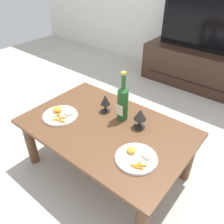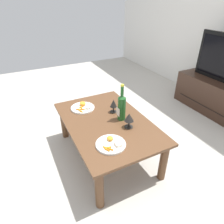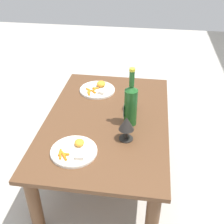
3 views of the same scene
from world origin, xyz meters
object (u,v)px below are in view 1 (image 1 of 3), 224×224
at_px(tv_stand, 194,68).
at_px(goblet_left, 105,101).
at_px(tv_screen, 204,23).
at_px(wine_bottle, 123,102).
at_px(dining_table, 106,134).
at_px(dinner_plate_right, 136,158).
at_px(dinner_plate_left, 60,115).
at_px(goblet_right, 140,115).

height_order(tv_stand, goblet_left, goblet_left).
bearing_deg(tv_screen, wine_bottle, -86.55).
height_order(dining_table, tv_stand, tv_stand).
relative_size(goblet_left, dinner_plate_right, 0.57).
xyz_separation_m(wine_bottle, dinner_plate_left, (-0.36, -0.26, -0.13)).
relative_size(wine_bottle, goblet_right, 2.49).
bearing_deg(dining_table, goblet_left, 131.64).
xyz_separation_m(dining_table, dinner_plate_left, (-0.33, -0.12, 0.08)).
xyz_separation_m(dining_table, tv_stand, (-0.07, 1.76, -0.12)).
bearing_deg(wine_bottle, goblet_left, -176.80).
bearing_deg(goblet_left, tv_stand, 88.12).
bearing_deg(tv_stand, goblet_right, -81.32).
bearing_deg(goblet_right, wine_bottle, 176.80).
xyz_separation_m(goblet_right, dinner_plate_right, (0.15, -0.26, -0.09)).
relative_size(wine_bottle, dinner_plate_right, 1.46).
xyz_separation_m(dining_table, wine_bottle, (0.03, 0.14, 0.21)).
bearing_deg(dining_table, dinner_plate_right, -20.11).
bearing_deg(goblet_right, dining_table, -143.16).
bearing_deg(dinner_plate_left, tv_stand, 81.92).
xyz_separation_m(tv_stand, dinner_plate_right, (0.40, -1.88, 0.20)).
distance_m(dining_table, goblet_right, 0.28).
relative_size(goblet_left, dinner_plate_left, 0.56).
bearing_deg(goblet_left, dinner_plate_right, -29.64).
distance_m(goblet_right, dinner_plate_left, 0.58).
distance_m(dining_table, tv_stand, 1.76).
distance_m(tv_screen, dinner_plate_left, 1.92).
relative_size(goblet_right, dinner_plate_right, 0.59).
height_order(goblet_left, dinner_plate_left, goblet_left).
distance_m(goblet_left, dinner_plate_right, 0.52).
distance_m(tv_screen, goblet_right, 1.66).
relative_size(wine_bottle, goblet_left, 2.55).
xyz_separation_m(goblet_left, dinner_plate_left, (-0.21, -0.26, -0.08)).
xyz_separation_m(wine_bottle, goblet_right, (0.15, -0.01, -0.04)).
bearing_deg(dining_table, tv_stand, 92.19).
xyz_separation_m(tv_screen, goblet_right, (0.25, -1.62, -0.24)).
bearing_deg(wine_bottle, dinner_plate_right, -41.46).
distance_m(dining_table, wine_bottle, 0.26).
distance_m(tv_screen, wine_bottle, 1.63).
bearing_deg(dinner_plate_left, dinner_plate_right, -0.08).
distance_m(dining_table, dinner_plate_left, 0.36).
distance_m(wine_bottle, goblet_right, 0.16).
xyz_separation_m(dinner_plate_left, dinner_plate_right, (0.66, -0.00, -0.00)).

